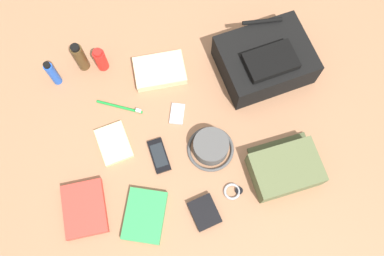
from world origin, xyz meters
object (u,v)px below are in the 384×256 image
wristwatch (233,191)px  notepad (114,143)px  toiletry_pouch (285,169)px  media_player (177,114)px  toothbrush (122,107)px  bucket_hat (211,147)px  cell_phone (159,156)px  cologne_bottle (80,57)px  folded_towel (160,71)px  backpack (265,60)px  sunscreen_spray (101,59)px  paperback_novel (85,209)px  wallet (204,212)px  travel_guidebook (145,216)px  deodorant_spray (53,73)px

wristwatch → notepad: notepad is taller
wristwatch → toiletry_pouch: bearing=15.1°
media_player → toothbrush: bearing=165.9°
bucket_hat → cell_phone: (-0.20, -0.00, -0.02)m
cologne_bottle → folded_towel: cologne_bottle is taller
backpack → sunscreen_spray: (-0.64, 0.09, -0.01)m
notepad → cologne_bottle: bearing=91.1°
cologne_bottle → wristwatch: cologne_bottle is taller
paperback_novel → toiletry_pouch: bearing=4.1°
toiletry_pouch → paperback_novel: bearing=-175.9°
sunscreen_spray → folded_towel: bearing=-14.3°
toiletry_pouch → wallet: (-0.31, -0.12, -0.03)m
sunscreen_spray → paperback_novel: 0.58m
travel_guidebook → toothbrush: size_ratio=1.21×
bucket_hat → toothbrush: (-0.32, 0.21, -0.02)m
cell_phone → toothbrush: 0.25m
bucket_hat → cologne_bottle: (-0.46, 0.41, 0.04)m
deodorant_spray → wallet: (0.51, -0.59, -0.06)m
wristwatch → folded_towel: folded_towel is taller
toothbrush → wallet: size_ratio=1.61×
toiletry_pouch → travel_guidebook: size_ratio=1.25×
cologne_bottle → wallet: bearing=-57.8°
cell_phone → folded_towel: 0.35m
wallet → paperback_novel: bearing=154.3°
toiletry_pouch → folded_towel: toiletry_pouch is taller
deodorant_spray → notepad: size_ratio=0.95×
toiletry_pouch → sunscreen_spray: sunscreen_spray is taller
wristwatch → wallet: bearing=-150.8°
toothbrush → notepad: bearing=-105.9°
cologne_bottle → cell_phone: 0.50m
bucket_hat → wallet: bucket_hat is taller
wallet → bucket_hat: bearing=59.8°
travel_guidebook → wristwatch: 0.33m
backpack → bucket_hat: bearing=-129.2°
wallet → media_player: bearing=81.0°
media_player → folded_towel: size_ratio=0.47×
sunscreen_spray → wallet: (0.33, -0.63, -0.04)m
media_player → folded_towel: folded_towel is taller
bucket_hat → wristwatch: (0.06, -0.17, -0.03)m
cologne_bottle → travel_guidebook: 0.66m
cell_phone → wristwatch: 0.30m
paperback_novel → toothbrush: 0.41m
cell_phone → deodorant_spray: bearing=136.1°
backpack → toothbrush: size_ratio=2.23×
deodorant_spray → wallet: size_ratio=1.30×
toothbrush → notepad: size_ratio=1.18×
cologne_bottle → notepad: (0.10, -0.35, -0.07)m
notepad → wallet: bearing=-59.1°
cell_phone → notepad: (-0.17, 0.07, 0.00)m
bucket_hat → wallet: size_ratio=1.61×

